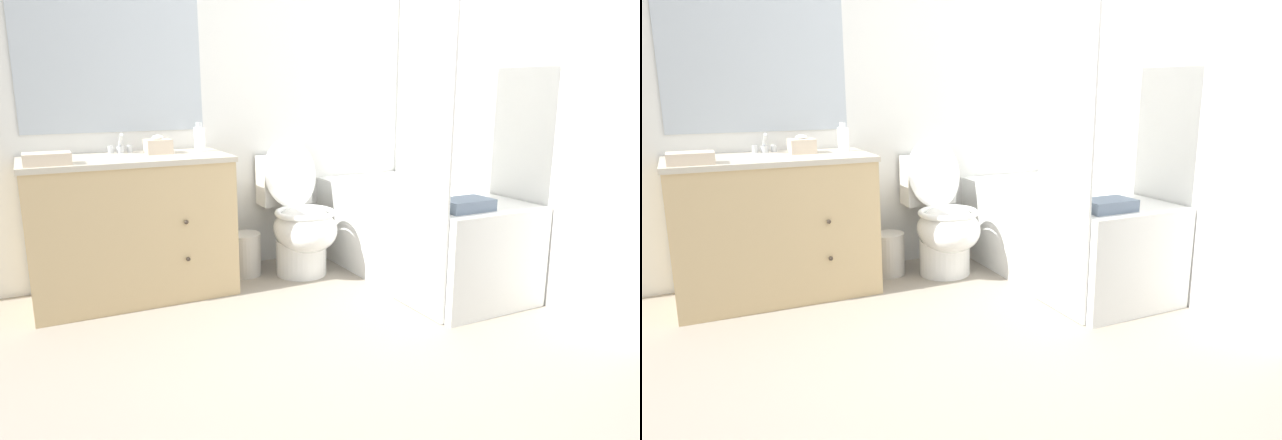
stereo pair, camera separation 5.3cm
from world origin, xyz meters
The scene contains 13 objects.
ground_plane centered at (0.00, 0.00, 0.00)m, with size 14.00×14.00×0.00m, color gray.
wall_back centered at (-0.01, 1.72, 1.25)m, with size 8.00×0.06×2.50m.
wall_right centered at (1.33, 0.85, 1.25)m, with size 0.05×2.70×2.50m.
vanity_cabinet centered at (-0.74, 1.41, 0.42)m, with size 1.13×0.60×0.83m.
sink_faucet centered at (-0.74, 1.62, 0.87)m, with size 0.14×0.12×0.12m.
toilet centered at (0.31, 1.33, 0.34)m, with size 0.40×0.67×0.88m.
bathtub centered at (0.96, 0.93, 0.29)m, with size 0.67×1.54×0.57m.
shower_curtain centered at (0.61, 0.44, 0.97)m, with size 0.01×0.46×1.93m.
wastebasket centered at (-0.03, 1.47, 0.14)m, with size 0.22×0.22×0.28m.
tissue_box centered at (-0.54, 1.49, 0.88)m, with size 0.15×0.15×0.11m.
soap_dispenser centered at (-0.29, 1.48, 0.91)m, with size 0.07×0.07×0.18m.
hand_towel_folded centered at (-1.15, 1.24, 0.86)m, with size 0.23×0.15×0.06m.
bath_towel_folded centered at (0.82, 0.33, 0.61)m, with size 0.28×0.18×0.06m.
Camera 1 is at (-1.23, -1.97, 1.23)m, focal length 32.00 mm.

